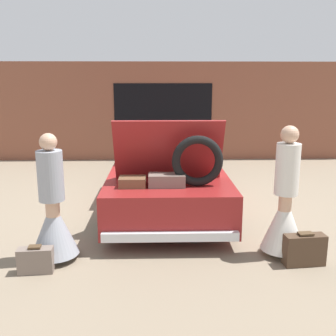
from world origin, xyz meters
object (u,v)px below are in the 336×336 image
object	(u,v)px
suitcase_beside_left_person	(36,260)
suitcase_beside_right_person	(304,250)
person_right	(285,210)
car	(166,171)
person_left	(53,216)

from	to	relation	value
suitcase_beside_left_person	suitcase_beside_right_person	world-z (taller)	suitcase_beside_right_person
person_right	suitcase_beside_right_person	size ratio (longest dim) A/B	3.26
car	suitcase_beside_right_person	world-z (taller)	car
suitcase_beside_left_person	car	bearing A→B (deg)	60.14
person_right	suitcase_beside_left_person	size ratio (longest dim) A/B	4.06
suitcase_beside_left_person	person_right	bearing A→B (deg)	7.55
car	person_right	distance (m)	2.89
person_left	suitcase_beside_right_person	bearing A→B (deg)	73.87
suitcase_beside_left_person	suitcase_beside_right_person	distance (m)	3.34
suitcase_beside_left_person	suitcase_beside_right_person	size ratio (longest dim) A/B	0.80
person_left	suitcase_beside_left_person	bearing A→B (deg)	-34.20
car	suitcase_beside_right_person	xyz separation A→B (m)	(1.69, -2.77, -0.38)
person_right	suitcase_beside_left_person	xyz separation A→B (m)	(-3.16, -0.42, -0.47)
car	person_left	xyz separation A→B (m)	(-1.51, -2.53, 0.01)
person_left	suitcase_beside_left_person	world-z (taller)	person_left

